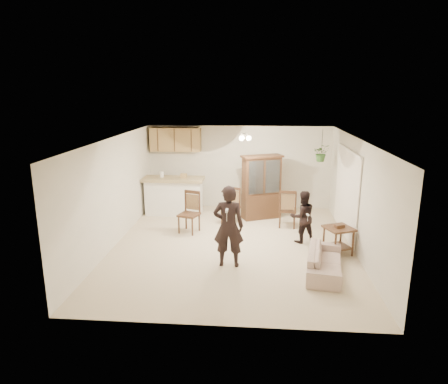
# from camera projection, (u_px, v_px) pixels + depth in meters

# --- Properties ---
(floor) EXTENTS (6.50, 6.50, 0.00)m
(floor) POSITION_uv_depth(u_px,v_px,m) (233.00, 246.00, 9.30)
(floor) COLOR #C6B296
(floor) RESTS_ON ground
(ceiling) EXTENTS (5.50, 6.50, 0.02)m
(ceiling) POSITION_uv_depth(u_px,v_px,m) (233.00, 139.00, 8.68)
(ceiling) COLOR silver
(ceiling) RESTS_ON wall_back
(wall_back) EXTENTS (5.50, 0.02, 2.50)m
(wall_back) POSITION_uv_depth(u_px,v_px,m) (239.00, 167.00, 12.13)
(wall_back) COLOR beige
(wall_back) RESTS_ON ground
(wall_front) EXTENTS (5.50, 0.02, 2.50)m
(wall_front) POSITION_uv_depth(u_px,v_px,m) (220.00, 251.00, 5.86)
(wall_front) COLOR beige
(wall_front) RESTS_ON ground
(wall_left) EXTENTS (0.02, 6.50, 2.50)m
(wall_left) POSITION_uv_depth(u_px,v_px,m) (114.00, 192.00, 9.21)
(wall_left) COLOR beige
(wall_left) RESTS_ON ground
(wall_right) EXTENTS (0.02, 6.50, 2.50)m
(wall_right) POSITION_uv_depth(u_px,v_px,m) (357.00, 197.00, 8.78)
(wall_right) COLOR beige
(wall_right) RESTS_ON ground
(breakfast_bar) EXTENTS (1.60, 0.55, 1.00)m
(breakfast_bar) POSITION_uv_depth(u_px,v_px,m) (174.00, 197.00, 11.59)
(breakfast_bar) COLOR white
(breakfast_bar) RESTS_ON floor
(bar_top) EXTENTS (1.75, 0.70, 0.08)m
(bar_top) POSITION_uv_depth(u_px,v_px,m) (173.00, 179.00, 11.46)
(bar_top) COLOR tan
(bar_top) RESTS_ON breakfast_bar
(upper_cabinets) EXTENTS (1.50, 0.34, 0.70)m
(upper_cabinets) POSITION_uv_depth(u_px,v_px,m) (176.00, 139.00, 11.89)
(upper_cabinets) COLOR olive
(upper_cabinets) RESTS_ON wall_back
(vertical_blinds) EXTENTS (0.06, 2.30, 2.10)m
(vertical_blinds) POSITION_uv_depth(u_px,v_px,m) (346.00, 193.00, 9.69)
(vertical_blinds) COLOR white
(vertical_blinds) RESTS_ON wall_right
(ceiling_fixture) EXTENTS (0.36, 0.36, 0.20)m
(ceiling_fixture) POSITION_uv_depth(u_px,v_px,m) (244.00, 137.00, 9.85)
(ceiling_fixture) COLOR #FFE6BF
(ceiling_fixture) RESTS_ON ceiling
(hanging_plant) EXTENTS (0.43, 0.37, 0.48)m
(hanging_plant) POSITION_uv_depth(u_px,v_px,m) (321.00, 153.00, 10.98)
(hanging_plant) COLOR #2B5421
(hanging_plant) RESTS_ON ceiling
(plant_cord) EXTENTS (0.01, 0.01, 0.65)m
(plant_cord) POSITION_uv_depth(u_px,v_px,m) (322.00, 141.00, 10.90)
(plant_cord) COLOR black
(plant_cord) RESTS_ON ceiling
(sofa) EXTENTS (1.05, 1.97, 0.73)m
(sofa) POSITION_uv_depth(u_px,v_px,m) (325.00, 255.00, 7.89)
(sofa) COLOR beige
(sofa) RESTS_ON floor
(adult) EXTENTS (0.66, 0.44, 1.80)m
(adult) POSITION_uv_depth(u_px,v_px,m) (228.00, 224.00, 8.07)
(adult) COLOR black
(adult) RESTS_ON floor
(child) EXTENTS (0.77, 0.68, 1.35)m
(child) POSITION_uv_depth(u_px,v_px,m) (303.00, 215.00, 9.41)
(child) COLOR black
(child) RESTS_ON floor
(china_hutch) EXTENTS (1.22, 0.84, 1.79)m
(china_hutch) POSITION_uv_depth(u_px,v_px,m) (261.00, 188.00, 11.16)
(china_hutch) COLOR #342213
(china_hutch) RESTS_ON floor
(side_table) EXTENTS (0.74, 0.74, 0.68)m
(side_table) POSITION_uv_depth(u_px,v_px,m) (338.00, 240.00, 8.81)
(side_table) COLOR #342213
(side_table) RESTS_ON floor
(chair_bar) EXTENTS (0.59, 0.59, 1.05)m
(chair_bar) POSITION_uv_depth(u_px,v_px,m) (189.00, 221.00, 10.16)
(chair_bar) COLOR #342213
(chair_bar) RESTS_ON floor
(chair_hutch_left) EXTENTS (0.57, 0.57, 0.97)m
(chair_hutch_left) POSITION_uv_depth(u_px,v_px,m) (230.00, 213.00, 10.85)
(chair_hutch_left) COLOR #342213
(chair_hutch_left) RESTS_ON floor
(chair_hutch_right) EXTENTS (0.49, 0.49, 1.03)m
(chair_hutch_right) POSITION_uv_depth(u_px,v_px,m) (287.00, 216.00, 10.59)
(chair_hutch_right) COLOR #342213
(chair_hutch_right) RESTS_ON floor
(controller_adult) EXTENTS (0.05, 0.15, 0.05)m
(controller_adult) POSITION_uv_depth(u_px,v_px,m) (227.00, 211.00, 7.59)
(controller_adult) COLOR white
(controller_adult) RESTS_ON adult
(controller_child) EXTENTS (0.06, 0.11, 0.03)m
(controller_child) POSITION_uv_depth(u_px,v_px,m) (308.00, 215.00, 9.11)
(controller_child) COLOR white
(controller_child) RESTS_ON child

